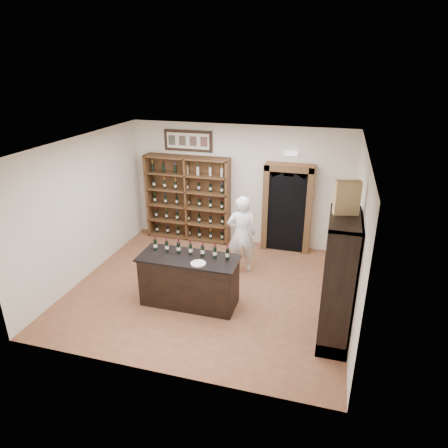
# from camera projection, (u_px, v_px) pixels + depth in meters

# --- Properties ---
(floor) EXTENTS (5.50, 5.50, 0.00)m
(floor) POSITION_uv_depth(u_px,v_px,m) (209.00, 288.00, 8.29)
(floor) COLOR brown
(floor) RESTS_ON ground
(ceiling) EXTENTS (5.50, 5.50, 0.00)m
(ceiling) POSITION_uv_depth(u_px,v_px,m) (207.00, 144.00, 7.14)
(ceiling) COLOR white
(ceiling) RESTS_ON wall_back
(wall_back) EXTENTS (5.50, 0.04, 3.00)m
(wall_back) POSITION_uv_depth(u_px,v_px,m) (239.00, 185.00, 9.94)
(wall_back) COLOR silver
(wall_back) RESTS_ON ground
(wall_left) EXTENTS (0.04, 5.00, 3.00)m
(wall_left) POSITION_uv_depth(u_px,v_px,m) (84.00, 208.00, 8.40)
(wall_left) COLOR silver
(wall_left) RESTS_ON ground
(wall_right) EXTENTS (0.04, 5.00, 3.00)m
(wall_right) POSITION_uv_depth(u_px,v_px,m) (357.00, 238.00, 7.02)
(wall_right) COLOR silver
(wall_right) RESTS_ON ground
(wine_shelf) EXTENTS (2.20, 0.38, 2.20)m
(wine_shelf) POSITION_uv_depth(u_px,v_px,m) (188.00, 198.00, 10.27)
(wine_shelf) COLOR brown
(wine_shelf) RESTS_ON ground
(framed_picture) EXTENTS (1.25, 0.04, 0.52)m
(framed_picture) POSITION_uv_depth(u_px,v_px,m) (188.00, 141.00, 9.84)
(framed_picture) COLOR black
(framed_picture) RESTS_ON wall_back
(arched_doorway) EXTENTS (1.17, 0.35, 2.17)m
(arched_doorway) POSITION_uv_depth(u_px,v_px,m) (287.00, 206.00, 9.61)
(arched_doorway) COLOR black
(arched_doorway) RESTS_ON ground
(emergency_light) EXTENTS (0.30, 0.10, 0.10)m
(emergency_light) POSITION_uv_depth(u_px,v_px,m) (291.00, 153.00, 9.21)
(emergency_light) COLOR white
(emergency_light) RESTS_ON wall_back
(tasting_counter) EXTENTS (1.88, 0.78, 1.00)m
(tasting_counter) POSITION_uv_depth(u_px,v_px,m) (189.00, 281.00, 7.61)
(tasting_counter) COLOR black
(tasting_counter) RESTS_ON ground
(counter_bottle_0) EXTENTS (0.07, 0.07, 0.30)m
(counter_bottle_0) POSITION_uv_depth(u_px,v_px,m) (155.00, 245.00, 7.67)
(counter_bottle_0) COLOR black
(counter_bottle_0) RESTS_ON tasting_counter
(counter_bottle_1) EXTENTS (0.07, 0.07, 0.30)m
(counter_bottle_1) POSITION_uv_depth(u_px,v_px,m) (167.00, 246.00, 7.61)
(counter_bottle_1) COLOR black
(counter_bottle_1) RESTS_ON tasting_counter
(counter_bottle_2) EXTENTS (0.07, 0.07, 0.30)m
(counter_bottle_2) POSITION_uv_depth(u_px,v_px,m) (179.00, 248.00, 7.55)
(counter_bottle_2) COLOR black
(counter_bottle_2) RESTS_ON tasting_counter
(counter_bottle_3) EXTENTS (0.07, 0.07, 0.30)m
(counter_bottle_3) POSITION_uv_depth(u_px,v_px,m) (190.00, 249.00, 7.49)
(counter_bottle_3) COLOR black
(counter_bottle_3) RESTS_ON tasting_counter
(counter_bottle_4) EXTENTS (0.07, 0.07, 0.30)m
(counter_bottle_4) POSITION_uv_depth(u_px,v_px,m) (203.00, 251.00, 7.43)
(counter_bottle_4) COLOR black
(counter_bottle_4) RESTS_ON tasting_counter
(counter_bottle_5) EXTENTS (0.07, 0.07, 0.30)m
(counter_bottle_5) POSITION_uv_depth(u_px,v_px,m) (215.00, 252.00, 7.37)
(counter_bottle_5) COLOR black
(counter_bottle_5) RESTS_ON tasting_counter
(counter_bottle_6) EXTENTS (0.07, 0.07, 0.30)m
(counter_bottle_6) POSITION_uv_depth(u_px,v_px,m) (227.00, 254.00, 7.30)
(counter_bottle_6) COLOR black
(counter_bottle_6) RESTS_ON tasting_counter
(side_cabinet) EXTENTS (0.48, 1.20, 2.20)m
(side_cabinet) POSITION_uv_depth(u_px,v_px,m) (338.00, 299.00, 6.56)
(side_cabinet) COLOR black
(side_cabinet) RESTS_ON ground
(shopkeeper) EXTENTS (0.75, 0.62, 1.76)m
(shopkeeper) POSITION_uv_depth(u_px,v_px,m) (242.00, 235.00, 8.66)
(shopkeeper) COLOR white
(shopkeeper) RESTS_ON ground
(plate) EXTENTS (0.28, 0.28, 0.02)m
(plate) POSITION_uv_depth(u_px,v_px,m) (198.00, 264.00, 7.16)
(plate) COLOR silver
(plate) RESTS_ON tasting_counter
(wine_crate) EXTENTS (0.40, 0.23, 0.53)m
(wine_crate) POSITION_uv_depth(u_px,v_px,m) (347.00, 198.00, 6.04)
(wine_crate) COLOR #A57E57
(wine_crate) RESTS_ON side_cabinet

